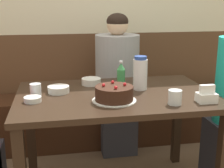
# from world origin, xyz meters

# --- Properties ---
(back_wall) EXTENTS (4.80, 0.04, 2.50)m
(back_wall) POSITION_xyz_m (0.00, 1.05, 1.25)
(back_wall) COLOR brown
(back_wall) RESTS_ON ground_plane
(bench_seat) EXTENTS (2.79, 0.38, 0.47)m
(bench_seat) POSITION_xyz_m (0.00, 0.83, 0.24)
(bench_seat) COLOR #381E11
(bench_seat) RESTS_ON ground_plane
(dining_table) EXTENTS (1.25, 0.81, 0.73)m
(dining_table) POSITION_xyz_m (0.00, 0.00, 0.63)
(dining_table) COLOR black
(dining_table) RESTS_ON ground_plane
(birthday_cake) EXTENTS (0.26, 0.26, 0.11)m
(birthday_cake) POSITION_xyz_m (-0.04, -0.15, 0.77)
(birthday_cake) COLOR white
(birthday_cake) RESTS_ON dining_table
(water_pitcher) EXTENTS (0.09, 0.09, 0.22)m
(water_pitcher) POSITION_xyz_m (0.18, 0.07, 0.84)
(water_pitcher) COLOR white
(water_pitcher) RESTS_ON dining_table
(soju_bottle) EXTENTS (0.06, 0.06, 0.18)m
(soju_bottle) POSITION_xyz_m (0.07, 0.16, 0.81)
(soju_bottle) COLOR #388E4C
(soju_bottle) RESTS_ON dining_table
(napkin_holder) EXTENTS (0.11, 0.08, 0.11)m
(napkin_holder) POSITION_xyz_m (0.49, -0.27, 0.77)
(napkin_holder) COLOR white
(napkin_holder) RESTS_ON dining_table
(bowl_soup_white) EXTENTS (0.14, 0.14, 0.04)m
(bowl_soup_white) POSITION_xyz_m (-0.13, 0.25, 0.75)
(bowl_soup_white) COLOR white
(bowl_soup_white) RESTS_ON dining_table
(bowl_rice_small) EXTENTS (0.10, 0.10, 0.03)m
(bowl_rice_small) POSITION_xyz_m (-0.51, -0.08, 0.74)
(bowl_rice_small) COLOR white
(bowl_rice_small) RESTS_ON dining_table
(bowl_side_dish) EXTENTS (0.14, 0.14, 0.04)m
(bowl_side_dish) POSITION_xyz_m (-0.36, 0.08, 0.75)
(bowl_side_dish) COLOR white
(bowl_side_dish) RESTS_ON dining_table
(glass_water_tall) EXTENTS (0.08, 0.08, 0.08)m
(glass_water_tall) POSITION_xyz_m (0.29, -0.27, 0.77)
(glass_water_tall) COLOR silver
(glass_water_tall) RESTS_ON dining_table
(glass_tumbler_short) EXTENTS (0.07, 0.07, 0.08)m
(glass_tumbler_short) POSITION_xyz_m (-0.50, 0.03, 0.77)
(glass_tumbler_short) COLOR silver
(glass_tumbler_short) RESTS_ON dining_table
(person_pale_blue_shirt) EXTENTS (0.37, 0.37, 1.21)m
(person_pale_blue_shirt) POSITION_xyz_m (0.14, 0.67, 0.59)
(person_pale_blue_shirt) COLOR #33333D
(person_pale_blue_shirt) RESTS_ON ground_plane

